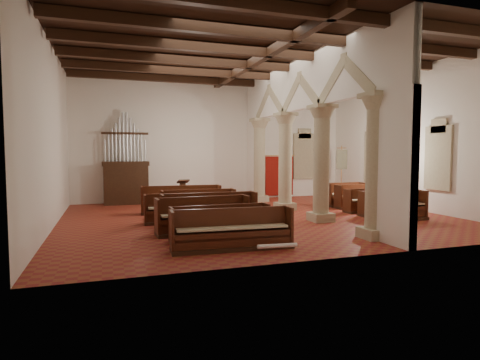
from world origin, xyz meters
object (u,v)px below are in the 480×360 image
pipe_organ (126,175)px  aisle_pew_0 (400,210)px  lectern (183,195)px  nave_pew_0 (232,236)px  processional_banner (341,184)px

pipe_organ → aisle_pew_0: pipe_organ is taller
lectern → nave_pew_0: lectern is taller
processional_banner → aisle_pew_0: 5.95m
pipe_organ → processional_banner: (10.40, -1.87, -0.53)m
pipe_organ → nave_pew_0: size_ratio=1.42×
nave_pew_0 → aisle_pew_0: 7.38m
processional_banner → lectern: bearing=177.1°
pipe_organ → nave_pew_0: (2.12, -9.94, -1.03)m
lectern → aisle_pew_0: bearing=-50.9°
lectern → nave_pew_0: bearing=-100.4°
lectern → aisle_pew_0: lectern is taller
aisle_pew_0 → processional_banner: bearing=78.8°
processional_banner → nave_pew_0: (-8.27, -8.07, -0.51)m
processional_banner → aisle_pew_0: size_ratio=1.40×
pipe_organ → nave_pew_0: 10.21m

